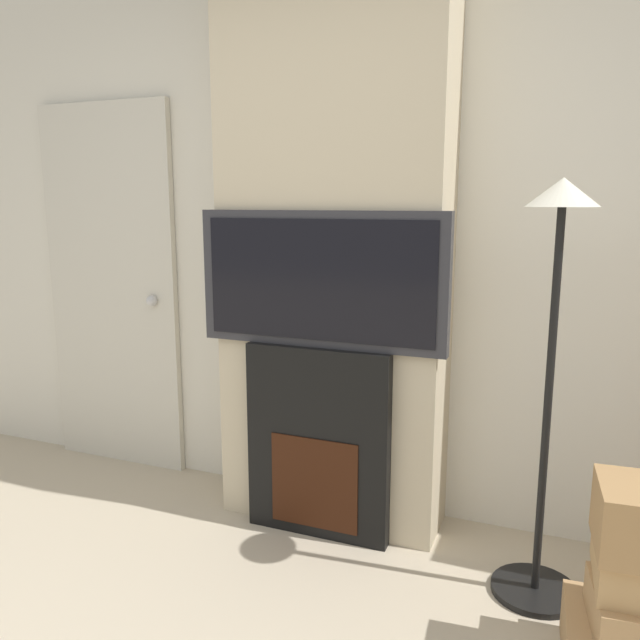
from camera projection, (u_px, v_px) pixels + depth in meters
wall_back at (349, 234)px, 2.99m from camera, size 6.00×0.06×2.70m
chimney_breast at (334, 236)px, 2.81m from camera, size 1.03×0.35×2.70m
fireplace at (320, 441)px, 2.82m from camera, size 0.67×0.15×0.88m
television at (320, 280)px, 2.68m from camera, size 1.12×0.07×0.59m
floor_lamp at (553, 335)px, 2.24m from camera, size 0.33×0.33×1.59m
entry_door at (112, 290)px, 3.52m from camera, size 0.85×0.09×2.03m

